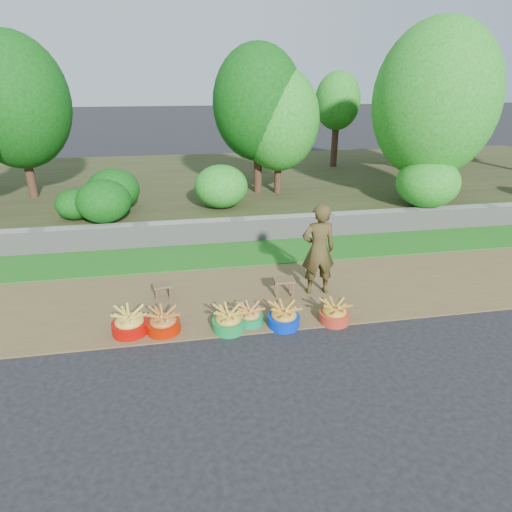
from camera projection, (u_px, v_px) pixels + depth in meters
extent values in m
plane|color=black|center=(273.00, 333.00, 6.58)|extent=(120.00, 120.00, 0.00)
cube|color=brown|center=(259.00, 295.00, 7.71)|extent=(80.00, 2.50, 0.02)
cube|color=#1F6619|center=(242.00, 253.00, 9.52)|extent=(80.00, 1.50, 0.04)
cube|color=gray|center=(237.00, 230.00, 10.20)|extent=(80.00, 0.35, 0.55)
cube|color=#35381B|center=(218.00, 185.00, 14.66)|extent=(80.00, 10.00, 0.50)
cylinder|color=#3D2519|center=(411.00, 146.00, 15.32)|extent=(0.24, 0.24, 1.77)
ellipsoid|color=#0E500F|center=(419.00, 93.00, 14.64)|extent=(2.98, 2.98, 3.72)
cylinder|color=#3D2519|center=(335.00, 141.00, 16.05)|extent=(0.25, 0.25, 1.87)
ellipsoid|color=#288B21|center=(338.00, 101.00, 15.51)|extent=(1.65, 1.65, 2.06)
cylinder|color=#3D2519|center=(258.00, 162.00, 12.37)|extent=(0.23, 0.23, 1.74)
ellipsoid|color=#0E500F|center=(258.00, 103.00, 11.74)|extent=(2.50, 2.50, 3.12)
cylinder|color=#3D2519|center=(278.00, 169.00, 12.35)|extent=(0.20, 0.20, 1.38)
ellipsoid|color=#288B21|center=(279.00, 120.00, 11.83)|extent=(2.25, 2.25, 2.81)
cylinder|color=#3D2519|center=(453.00, 144.00, 17.53)|extent=(0.19, 0.19, 1.28)
ellipsoid|color=#0E500F|center=(459.00, 114.00, 17.08)|extent=(1.68, 1.68, 2.11)
cylinder|color=#3D2519|center=(28.00, 166.00, 11.84)|extent=(0.23, 0.23, 1.72)
ellipsoid|color=#0E500F|center=(15.00, 102.00, 11.19)|extent=(2.78, 2.78, 3.47)
cylinder|color=#3D2519|center=(424.00, 170.00, 11.54)|extent=(0.23, 0.23, 1.65)
ellipsoid|color=#288B21|center=(435.00, 101.00, 10.87)|extent=(3.14, 3.14, 3.92)
ellipsoid|color=#288B21|center=(221.00, 186.00, 10.99)|extent=(1.37, 1.37, 1.10)
ellipsoid|color=#0E500F|center=(75.00, 204.00, 10.12)|extent=(0.90, 0.90, 0.72)
ellipsoid|color=#0E500F|center=(113.00, 189.00, 10.80)|extent=(1.30, 1.30, 1.04)
ellipsoid|color=#0E500F|center=(104.00, 201.00, 9.86)|extent=(1.24, 1.24, 0.99)
ellipsoid|color=#288B21|center=(428.00, 183.00, 11.00)|extent=(1.59, 1.59, 1.27)
cylinder|color=#A40804|center=(130.00, 328.00, 6.52)|extent=(0.54, 0.54, 0.20)
ellipsoid|color=gold|center=(129.00, 319.00, 6.46)|extent=(0.48, 0.48, 0.31)
cylinder|color=#A81500|center=(164.00, 327.00, 6.56)|extent=(0.51, 0.51, 0.18)
ellipsoid|color=#A76327|center=(163.00, 319.00, 6.50)|extent=(0.45, 0.45, 0.29)
cylinder|color=#117E34|center=(229.00, 325.00, 6.62)|extent=(0.51, 0.51, 0.18)
ellipsoid|color=gold|center=(228.00, 317.00, 6.56)|extent=(0.45, 0.45, 0.29)
cylinder|color=#0A7E44|center=(249.00, 319.00, 6.79)|extent=(0.44, 0.44, 0.16)
ellipsoid|color=#BF7C38|center=(249.00, 313.00, 6.74)|extent=(0.39, 0.39, 0.25)
cylinder|color=#0127BE|center=(284.00, 321.00, 6.72)|extent=(0.50, 0.50, 0.18)
ellipsoid|color=#BB8327|center=(284.00, 313.00, 6.67)|extent=(0.44, 0.44, 0.29)
cylinder|color=#A82F1E|center=(334.00, 317.00, 6.84)|extent=(0.48, 0.48, 0.17)
ellipsoid|color=#B68425|center=(335.00, 310.00, 6.79)|extent=(0.43, 0.43, 0.28)
cube|color=brown|center=(162.00, 285.00, 7.47)|extent=(0.34, 0.28, 0.04)
cylinder|color=brown|center=(156.00, 295.00, 7.42)|extent=(0.03, 0.03, 0.24)
cylinder|color=brown|center=(170.00, 293.00, 7.49)|extent=(0.03, 0.03, 0.24)
cylinder|color=brown|center=(155.00, 291.00, 7.56)|extent=(0.03, 0.03, 0.24)
cylinder|color=brown|center=(169.00, 289.00, 7.63)|extent=(0.03, 0.03, 0.24)
cube|color=brown|center=(284.00, 280.00, 7.57)|extent=(0.37, 0.29, 0.04)
cylinder|color=brown|center=(277.00, 291.00, 7.52)|extent=(0.04, 0.04, 0.28)
cylinder|color=brown|center=(293.00, 290.00, 7.56)|extent=(0.04, 0.04, 0.28)
cylinder|color=brown|center=(275.00, 286.00, 7.70)|extent=(0.04, 0.04, 0.28)
cylinder|color=brown|center=(290.00, 285.00, 7.73)|extent=(0.04, 0.04, 0.28)
imported|color=black|center=(318.00, 250.00, 7.48)|extent=(0.61, 0.41, 1.65)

